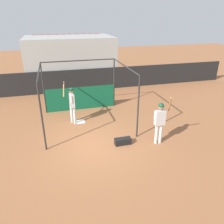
% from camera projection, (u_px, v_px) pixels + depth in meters
% --- Properties ---
extents(ground_plane, '(60.00, 60.00, 0.00)m').
position_uv_depth(ground_plane, '(95.00, 146.00, 9.20)').
color(ground_plane, '#935B38').
extents(outfield_wall, '(24.00, 0.12, 1.57)m').
position_uv_depth(outfield_wall, '(74.00, 81.00, 15.55)').
color(outfield_wall, black).
rests_on(outfield_wall, ground).
extents(bleacher_section, '(6.50, 4.00, 3.65)m').
position_uv_depth(bleacher_section, '(70.00, 61.00, 16.94)').
color(bleacher_section, '#9E9E99').
rests_on(bleacher_section, ground).
extents(batting_cage, '(4.04, 3.92, 2.86)m').
position_uv_depth(batting_cage, '(82.00, 93.00, 11.80)').
color(batting_cage, '#282828').
rests_on(batting_cage, ground).
extents(home_plate, '(0.44, 0.44, 0.02)m').
position_uv_depth(home_plate, '(80.00, 122.00, 11.31)').
color(home_plate, white).
rests_on(home_plate, ground).
extents(player_batter, '(0.55, 0.90, 2.04)m').
position_uv_depth(player_batter, '(72.00, 102.00, 10.77)').
color(player_batter, silver).
rests_on(player_batter, ground).
extents(player_waiting, '(0.78, 0.53, 2.16)m').
position_uv_depth(player_waiting, '(160.00, 119.00, 9.00)').
color(player_waiting, silver).
rests_on(player_waiting, ground).
extents(equipment_bag, '(0.70, 0.28, 0.28)m').
position_uv_depth(equipment_bag, '(123.00, 141.00, 9.31)').
color(equipment_bag, black).
rests_on(equipment_bag, ground).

